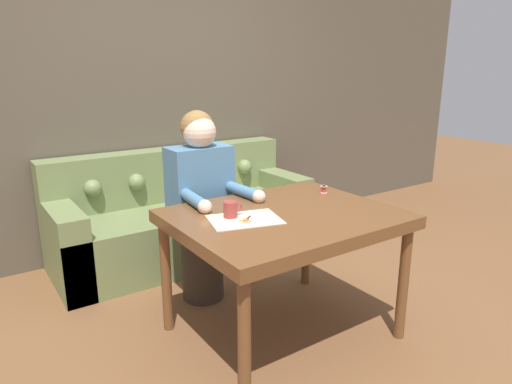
{
  "coord_description": "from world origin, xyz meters",
  "views": [
    {
      "loc": [
        -1.48,
        -1.89,
        1.54
      ],
      "look_at": [
        -0.08,
        0.15,
        0.85
      ],
      "focal_mm": 32.0,
      "sensor_mm": 36.0,
      "label": 1
    }
  ],
  "objects_px": {
    "thread_spool": "(324,189)",
    "mug": "(231,210)",
    "couch": "(183,218)",
    "scissors": "(247,219)",
    "dining_table": "(284,226)",
    "person": "(201,207)"
  },
  "relations": [
    {
      "from": "person",
      "to": "scissors",
      "type": "bearing_deg",
      "value": -95.14
    },
    {
      "from": "couch",
      "to": "scissors",
      "type": "height_order",
      "value": "couch"
    },
    {
      "from": "scissors",
      "to": "mug",
      "type": "bearing_deg",
      "value": 123.98
    },
    {
      "from": "dining_table",
      "to": "couch",
      "type": "bearing_deg",
      "value": 88.18
    },
    {
      "from": "scissors",
      "to": "thread_spool",
      "type": "bearing_deg",
      "value": 13.63
    },
    {
      "from": "couch",
      "to": "scissors",
      "type": "xyz_separation_m",
      "value": [
        -0.28,
        -1.4,
        0.44
      ]
    },
    {
      "from": "dining_table",
      "to": "mug",
      "type": "xyz_separation_m",
      "value": [
        -0.29,
        0.09,
        0.12
      ]
    },
    {
      "from": "mug",
      "to": "thread_spool",
      "type": "relative_size",
      "value": 2.51
    },
    {
      "from": "person",
      "to": "mug",
      "type": "xyz_separation_m",
      "value": [
        -0.11,
        -0.55,
        0.15
      ]
    },
    {
      "from": "mug",
      "to": "thread_spool",
      "type": "xyz_separation_m",
      "value": [
        0.75,
        0.09,
        -0.02
      ]
    },
    {
      "from": "thread_spool",
      "to": "mug",
      "type": "bearing_deg",
      "value": -173.13
    },
    {
      "from": "person",
      "to": "couch",
      "type": "bearing_deg",
      "value": 73.83
    },
    {
      "from": "mug",
      "to": "person",
      "type": "bearing_deg",
      "value": 78.75
    },
    {
      "from": "couch",
      "to": "mug",
      "type": "height_order",
      "value": "couch"
    },
    {
      "from": "couch",
      "to": "thread_spool",
      "type": "xyz_separation_m",
      "value": [
        0.42,
        -1.23,
        0.46
      ]
    },
    {
      "from": "dining_table",
      "to": "thread_spool",
      "type": "bearing_deg",
      "value": 21.54
    },
    {
      "from": "person",
      "to": "thread_spool",
      "type": "relative_size",
      "value": 28.34
    },
    {
      "from": "dining_table",
      "to": "couch",
      "type": "height_order",
      "value": "couch"
    },
    {
      "from": "couch",
      "to": "person",
      "type": "bearing_deg",
      "value": -106.17
    },
    {
      "from": "thread_spool",
      "to": "couch",
      "type": "bearing_deg",
      "value": 108.87
    },
    {
      "from": "dining_table",
      "to": "person",
      "type": "bearing_deg",
      "value": 105.36
    },
    {
      "from": "dining_table",
      "to": "couch",
      "type": "distance_m",
      "value": 1.46
    }
  ]
}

